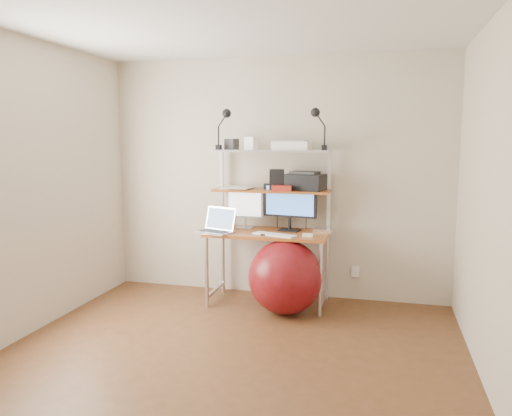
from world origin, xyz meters
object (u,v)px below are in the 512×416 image
(monitor_black, at_px, (290,203))
(exercise_ball, at_px, (285,277))
(laptop, at_px, (218,227))
(monitor_silver, at_px, (245,207))
(printer, at_px, (305,181))

(monitor_black, relative_size, exercise_ball, 0.78)
(laptop, distance_m, exercise_ball, 0.84)
(laptop, relative_size, exercise_ball, 0.60)
(monitor_silver, bearing_deg, laptop, -127.47)
(monitor_silver, relative_size, laptop, 0.99)
(laptop, xyz_separation_m, printer, (0.82, 0.31, 0.45))
(laptop, relative_size, printer, 0.97)
(monitor_silver, distance_m, exercise_ball, 0.88)
(monitor_silver, height_order, laptop, monitor_silver)
(exercise_ball, bearing_deg, monitor_silver, 142.23)
(monitor_black, height_order, exercise_ball, monitor_black)
(monitor_silver, height_order, monitor_black, monitor_black)
(laptop, bearing_deg, monitor_black, 40.56)
(monitor_silver, xyz_separation_m, monitor_black, (0.48, -0.03, 0.06))
(monitor_silver, distance_m, monitor_black, 0.48)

